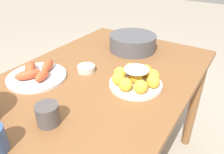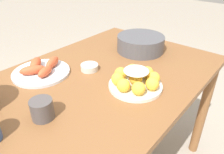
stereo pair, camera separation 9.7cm
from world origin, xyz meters
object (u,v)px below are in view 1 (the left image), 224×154
at_px(dining_table, 90,101).
at_px(seafood_platter, 36,74).
at_px(sauce_bowl, 86,68).
at_px(cup_near, 48,114).
at_px(cake_plate, 136,79).
at_px(serving_bowl, 133,42).

xyz_separation_m(dining_table, seafood_platter, (-0.09, 0.24, 0.12)).
bearing_deg(sauce_bowl, seafood_platter, 138.64).
bearing_deg(sauce_bowl, cup_near, -160.91).
relative_size(cake_plate, serving_bowl, 0.86).
distance_m(dining_table, sauce_bowl, 0.17).
distance_m(serving_bowl, seafood_platter, 0.59).
distance_m(cake_plate, cup_near, 0.41).
bearing_deg(dining_table, sauce_bowl, 44.77).
relative_size(serving_bowl, seafood_platter, 1.00).
bearing_deg(seafood_platter, serving_bowl, -22.10).
xyz_separation_m(seafood_platter, cup_near, (-0.19, -0.29, 0.02)).
relative_size(serving_bowl, cup_near, 3.38).
distance_m(sauce_bowl, cup_near, 0.39).
bearing_deg(cup_near, serving_bowl, 4.88).
height_order(sauce_bowl, cup_near, cup_near).
bearing_deg(cup_near, seafood_platter, 56.44).
height_order(cake_plate, cup_near, cake_plate).
xyz_separation_m(cake_plate, seafood_platter, (-0.19, 0.43, -0.02)).
bearing_deg(sauce_bowl, cake_plate, -87.13).
relative_size(cake_plate, sauce_bowl, 2.68).
bearing_deg(sauce_bowl, serving_bowl, -9.95).
height_order(dining_table, cup_near, cup_near).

